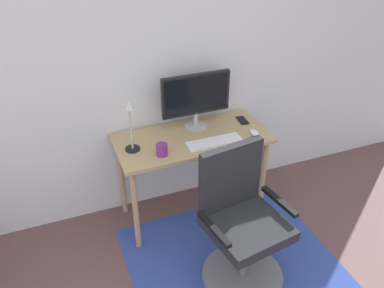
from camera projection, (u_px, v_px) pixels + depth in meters
wall_back at (134, 63)px, 3.05m from camera, size 6.00×0.10×2.60m
area_rug at (236, 268)px, 3.01m from camera, size 1.52×1.45×0.01m
desk at (192, 147)px, 3.20m from camera, size 1.21×0.57×0.77m
monitor at (196, 96)px, 3.15m from camera, size 0.56×0.18×0.46m
keyboard at (214, 142)px, 3.07m from camera, size 0.43×0.13×0.02m
computer_mouse at (254, 133)px, 3.17m from camera, size 0.06×0.10×0.03m
coffee_cup at (162, 150)px, 2.91m from camera, size 0.08×0.08×0.09m
cell_phone at (242, 120)px, 3.37m from camera, size 0.08×0.14×0.01m
desk_lamp at (130, 121)px, 2.86m from camera, size 0.11×0.11×0.40m
office_chair at (241, 232)px, 2.76m from camera, size 0.61×0.58×1.02m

